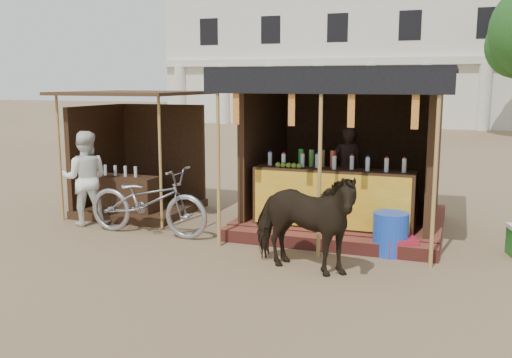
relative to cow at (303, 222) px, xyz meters
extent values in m
plane|color=#846B4C|center=(-0.97, -0.78, -0.70)|extent=(120.00, 120.00, 0.00)
cube|color=brown|center=(0.03, 2.72, -0.59)|extent=(3.40, 2.80, 0.22)
cube|color=brown|center=(0.03, 1.17, -0.60)|extent=(3.40, 0.35, 0.20)
cube|color=#3D2516|center=(0.03, 1.77, -0.01)|extent=(2.60, 0.55, 0.95)
cube|color=orange|center=(0.03, 1.48, -0.01)|extent=(2.50, 0.02, 0.88)
cube|color=#3D2516|center=(0.03, 3.97, 0.77)|extent=(3.00, 0.12, 2.50)
cube|color=#3D2516|center=(-1.47, 2.72, 0.77)|extent=(0.12, 2.50, 2.50)
cube|color=#3D2516|center=(1.53, 2.72, 0.77)|extent=(0.12, 2.50, 2.50)
cube|color=black|center=(0.03, 2.52, 2.05)|extent=(3.60, 3.60, 0.06)
cube|color=black|center=(0.03, 0.74, 1.87)|extent=(3.60, 0.06, 0.36)
cylinder|color=tan|center=(-1.57, 0.77, 0.67)|extent=(0.06, 0.06, 2.75)
cylinder|color=tan|center=(0.03, 0.77, 0.67)|extent=(0.06, 0.06, 2.75)
cylinder|color=tan|center=(1.63, 0.77, 0.67)|extent=(0.06, 0.06, 2.75)
cube|color=red|center=(-1.27, 0.77, 1.50)|extent=(0.10, 0.02, 0.55)
cube|color=red|center=(-0.40, 0.77, 1.50)|extent=(0.10, 0.02, 0.55)
cube|color=red|center=(0.47, 0.77, 1.50)|extent=(0.10, 0.02, 0.55)
cube|color=red|center=(1.33, 0.77, 1.50)|extent=(0.10, 0.02, 0.55)
imported|color=black|center=(0.04, 2.82, 0.30)|extent=(0.67, 0.57, 1.57)
cube|color=#3D2516|center=(-3.97, 2.42, -0.63)|extent=(2.00, 2.00, 0.15)
cube|color=#3D2516|center=(-3.97, 3.37, 0.35)|extent=(1.90, 0.10, 2.10)
cube|color=#3D2516|center=(-4.92, 2.42, 0.35)|extent=(0.10, 1.90, 2.10)
cube|color=#472D19|center=(-3.97, 2.32, 1.65)|extent=(2.40, 2.40, 0.06)
cylinder|color=tan|center=(-5.02, 1.37, 0.47)|extent=(0.05, 0.05, 2.35)
cylinder|color=tan|center=(-2.92, 1.37, 0.47)|extent=(0.05, 0.05, 2.35)
cube|color=#3D2516|center=(-3.97, 1.92, -0.30)|extent=(1.20, 0.50, 0.80)
imported|color=black|center=(0.00, 0.00, 0.00)|extent=(1.79, 1.11, 1.41)
imported|color=#96959D|center=(-2.96, 0.99, -0.12)|extent=(2.23, 0.82, 1.17)
imported|color=white|center=(-4.36, 1.22, 0.15)|extent=(1.03, 0.95, 1.70)
cylinder|color=blue|center=(1.03, 1.22, -0.38)|extent=(0.67, 0.67, 0.64)
cube|color=#A51B2C|center=(1.19, 1.22, -0.57)|extent=(0.54, 0.53, 0.27)
cube|color=silver|center=(-2.97, 29.22, 3.30)|extent=(26.00, 7.00, 8.00)
cube|color=silver|center=(-2.97, 25.62, 3.00)|extent=(26.00, 0.50, 0.40)
cylinder|color=silver|center=(-14.97, 25.62, 1.10)|extent=(0.70, 0.70, 3.60)
cylinder|color=silver|center=(-11.97, 25.62, 1.10)|extent=(0.70, 0.70, 3.60)
cylinder|color=silver|center=(-8.97, 25.62, 1.10)|extent=(0.70, 0.70, 3.60)
cylinder|color=silver|center=(-5.97, 25.62, 1.10)|extent=(0.70, 0.70, 3.60)
cylinder|color=silver|center=(-2.97, 25.62, 1.10)|extent=(0.70, 0.70, 3.60)
cylinder|color=silver|center=(0.03, 25.62, 1.10)|extent=(0.70, 0.70, 3.60)
cylinder|color=silver|center=(3.03, 25.62, 1.10)|extent=(0.70, 0.70, 3.60)
camera|label=1|loc=(1.92, -7.23, 1.85)|focal=40.00mm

